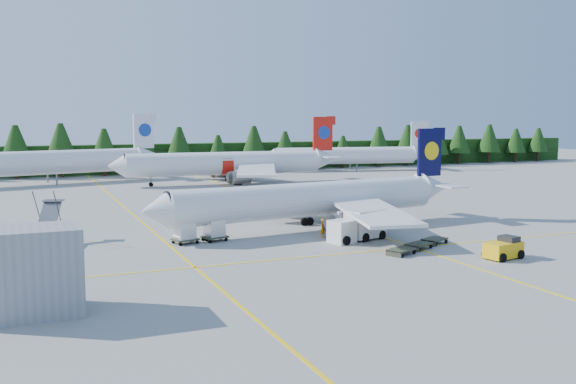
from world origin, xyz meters
name	(u,v)px	position (x,y,z in m)	size (l,w,h in m)	color
ground	(324,241)	(0.00, 0.00, 0.00)	(320.00, 320.00, 0.00)	gray
taxi_stripe_a	(138,219)	(-14.00, 20.00, 0.01)	(0.25, 120.00, 0.01)	yellow
taxi_stripe_b	(298,209)	(6.00, 20.00, 0.01)	(0.25, 120.00, 0.01)	yellow
taxi_stripe_cross	(354,253)	(0.00, -6.00, 0.01)	(80.00, 0.25, 0.01)	yellow
treeline_hedge	(155,158)	(0.00, 82.00, 3.00)	(220.00, 4.00, 6.00)	black
terminal_building	(28,272)	(-26.00, -14.00, 2.60)	(6.00, 4.00, 5.20)	gray
airliner_navy	(304,201)	(0.45, 5.76, 3.10)	(35.39, 28.96, 10.31)	silver
airliner_red	(222,164)	(6.13, 53.61, 3.52)	(40.26, 33.10, 11.70)	silver
airliner_far_left	(32,163)	(-24.42, 64.49, 3.84)	(41.42, 13.04, 12.24)	silver
airliner_far_right	(341,155)	(38.25, 70.59, 3.36)	(36.55, 9.62, 10.71)	silver
airstairs	(44,237)	(-24.49, 7.24, 0.83)	(4.71, 6.40, 3.83)	silver
service_truck	(357,226)	(2.90, -1.13, 1.40)	(6.21, 3.60, 2.83)	white
baggage_tug	(504,248)	(10.30, -12.67, 0.84)	(3.46, 2.28, 1.71)	#EBB10D
dolly_train	(419,244)	(5.98, -6.79, 0.46)	(8.21, 5.21, 0.14)	#373C2B
uld_pair	(200,230)	(-11.04, 3.66, 1.15)	(5.43, 2.41, 1.71)	#373C2B
crew_a	(323,228)	(0.64, 1.58, 0.89)	(0.65, 0.42, 1.77)	orange
crew_b	(370,224)	(5.88, 1.60, 0.91)	(0.89, 0.69, 1.83)	#F65C05
crew_c	(341,229)	(2.24, 0.85, 0.80)	(0.66, 0.45, 1.59)	orange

